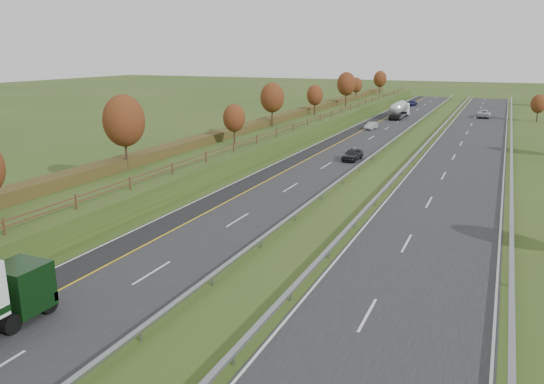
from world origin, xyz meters
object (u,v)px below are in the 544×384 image
(car_small_far, at_px, (412,103))
(car_oncoming, at_px, (484,114))
(car_dark_near, at_px, (353,154))
(car_silver_mid, at_px, (371,126))
(road_tanker, at_px, (399,109))

(car_small_far, xyz_separation_m, car_oncoming, (18.44, -19.88, 0.15))
(car_dark_near, relative_size, car_silver_mid, 1.15)
(road_tanker, height_order, car_oncoming, road_tanker)
(car_small_far, bearing_deg, car_silver_mid, -84.87)
(road_tanker, height_order, car_silver_mid, road_tanker)
(car_oncoming, bearing_deg, car_small_far, -46.85)
(car_small_far, bearing_deg, car_dark_near, -81.73)
(road_tanker, distance_m, car_silver_mid, 19.48)
(car_silver_mid, height_order, car_small_far, car_small_far)
(car_dark_near, height_order, car_small_far, car_dark_near)
(car_silver_mid, relative_size, car_small_far, 0.84)
(car_silver_mid, distance_m, car_small_far, 47.27)
(car_silver_mid, bearing_deg, car_dark_near, -74.30)
(road_tanker, xyz_separation_m, car_oncoming, (16.59, 8.00, -1.00))
(car_dark_near, bearing_deg, road_tanker, 97.33)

